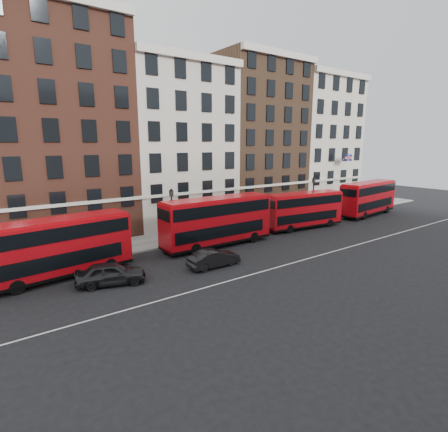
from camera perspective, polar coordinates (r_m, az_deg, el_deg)
ground at (r=30.71m, az=8.18°, el=-6.66°), size 120.00×120.00×0.00m
pavement at (r=38.59m, az=-2.67°, el=-2.58°), size 80.00×5.00×0.15m
kerb at (r=36.59m, az=-0.53°, el=-3.37°), size 80.00×0.30×0.16m
road_centre_line at (r=29.38m, az=10.90°, el=-7.60°), size 70.00×0.12×0.01m
building_terrace at (r=43.61m, az=-8.59°, el=12.45°), size 64.00×11.95×22.00m
bus_a at (r=27.87m, az=-25.72°, el=-4.57°), size 10.74×3.79×4.42m
bus_b at (r=33.04m, az=-1.18°, el=-0.70°), size 11.13×2.72×4.67m
bus_c at (r=41.00m, az=12.81°, el=1.07°), size 10.07×3.47×4.15m
bus_d at (r=51.22m, az=22.44°, el=2.82°), size 11.02×3.74×4.54m
car_rear at (r=25.79m, az=-17.99°, el=-8.91°), size 5.04×3.22×1.60m
car_front at (r=27.94m, az=-1.68°, el=-6.89°), size 4.31×1.54×1.42m
lamp_post_left at (r=33.93m, az=-8.50°, el=0.49°), size 0.44×0.44×5.33m
lamp_post_right at (r=46.24m, az=14.34°, el=3.27°), size 0.44×0.44×5.33m
traffic_light at (r=53.14m, az=20.18°, el=3.30°), size 0.25×0.45×3.27m
iron_railings at (r=40.27m, az=-4.39°, el=-1.15°), size 6.60×0.06×1.00m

